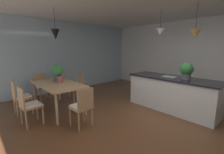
{
  "coord_description": "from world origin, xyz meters",
  "views": [
    {
      "loc": [
        1.75,
        -2.75,
        1.67
      ],
      "look_at": [
        -1.25,
        -0.04,
        0.92
      ],
      "focal_mm": 24.63,
      "sensor_mm": 36.0,
      "label": 1
    }
  ],
  "objects_px": {
    "chair_kitchen_end": "(82,106)",
    "chair_far_left": "(78,86)",
    "dining_table": "(58,86)",
    "potted_plant_on_island": "(187,70)",
    "chair_near_right": "(29,105)",
    "chair_near_left": "(20,96)",
    "vase_on_dining_table": "(60,80)",
    "chair_window_end": "(42,85)",
    "kitchen_island": "(172,93)",
    "potted_plant_on_table": "(57,72)"
  },
  "relations": [
    {
      "from": "chair_kitchen_end",
      "to": "chair_far_left",
      "type": "distance_m",
      "value": 1.81
    },
    {
      "from": "dining_table",
      "to": "chair_near_right",
      "type": "xyz_separation_m",
      "value": [
        0.39,
        -0.82,
        -0.21
      ]
    },
    {
      "from": "chair_far_left",
      "to": "vase_on_dining_table",
      "type": "xyz_separation_m",
      "value": [
        0.41,
        -0.75,
        0.37
      ]
    },
    {
      "from": "chair_near_right",
      "to": "chair_kitchen_end",
      "type": "distance_m",
      "value": 1.18
    },
    {
      "from": "kitchen_island",
      "to": "vase_on_dining_table",
      "type": "height_order",
      "value": "vase_on_dining_table"
    },
    {
      "from": "potted_plant_on_island",
      "to": "potted_plant_on_table",
      "type": "xyz_separation_m",
      "value": [
        -2.63,
        -2.22,
        -0.11
      ]
    },
    {
      "from": "chair_kitchen_end",
      "to": "potted_plant_on_island",
      "type": "distance_m",
      "value": 2.69
    },
    {
      "from": "chair_kitchen_end",
      "to": "potted_plant_on_island",
      "type": "bearing_deg",
      "value": 64.11
    },
    {
      "from": "dining_table",
      "to": "chair_kitchen_end",
      "type": "relative_size",
      "value": 1.98
    },
    {
      "from": "dining_table",
      "to": "potted_plant_on_island",
      "type": "bearing_deg",
      "value": 44.68
    },
    {
      "from": "chair_kitchen_end",
      "to": "potted_plant_on_table",
      "type": "height_order",
      "value": "potted_plant_on_table"
    },
    {
      "from": "chair_near_right",
      "to": "potted_plant_on_table",
      "type": "distance_m",
      "value": 1.27
    },
    {
      "from": "chair_near_left",
      "to": "chair_near_right",
      "type": "distance_m",
      "value": 0.78
    },
    {
      "from": "chair_kitchen_end",
      "to": "vase_on_dining_table",
      "type": "height_order",
      "value": "vase_on_dining_table"
    },
    {
      "from": "kitchen_island",
      "to": "potted_plant_on_island",
      "type": "bearing_deg",
      "value": 0.0
    },
    {
      "from": "kitchen_island",
      "to": "vase_on_dining_table",
      "type": "distance_m",
      "value": 3.05
    },
    {
      "from": "chair_far_left",
      "to": "kitchen_island",
      "type": "height_order",
      "value": "kitchen_island"
    },
    {
      "from": "chair_window_end",
      "to": "chair_near_right",
      "type": "height_order",
      "value": "same"
    },
    {
      "from": "chair_near_right",
      "to": "potted_plant_on_table",
      "type": "xyz_separation_m",
      "value": [
        -0.65,
        0.94,
        0.55
      ]
    },
    {
      "from": "chair_window_end",
      "to": "chair_near_left",
      "type": "bearing_deg",
      "value": -44.06
    },
    {
      "from": "chair_far_left",
      "to": "dining_table",
      "type": "bearing_deg",
      "value": -64.8
    },
    {
      "from": "chair_near_left",
      "to": "chair_window_end",
      "type": "xyz_separation_m",
      "value": [
        -0.84,
        0.82,
        0.0
      ]
    },
    {
      "from": "chair_window_end",
      "to": "chair_near_right",
      "type": "xyz_separation_m",
      "value": [
        1.62,
        -0.82,
        0.0
      ]
    },
    {
      "from": "chair_near_left",
      "to": "chair_far_left",
      "type": "relative_size",
      "value": 1.0
    },
    {
      "from": "chair_far_left",
      "to": "potted_plant_on_island",
      "type": "relative_size",
      "value": 2.03
    },
    {
      "from": "kitchen_island",
      "to": "potted_plant_on_island",
      "type": "xyz_separation_m",
      "value": [
        0.34,
        0.0,
        0.67
      ]
    },
    {
      "from": "dining_table",
      "to": "potted_plant_on_island",
      "type": "relative_size",
      "value": 4.03
    },
    {
      "from": "kitchen_island",
      "to": "chair_window_end",
      "type": "bearing_deg",
      "value": -144.28
    },
    {
      "from": "chair_near_right",
      "to": "potted_plant_on_island",
      "type": "relative_size",
      "value": 2.03
    },
    {
      "from": "dining_table",
      "to": "potted_plant_on_table",
      "type": "xyz_separation_m",
      "value": [
        -0.26,
        0.13,
        0.34
      ]
    },
    {
      "from": "dining_table",
      "to": "chair_near_right",
      "type": "distance_m",
      "value": 0.93
    },
    {
      "from": "chair_near_left",
      "to": "chair_window_end",
      "type": "bearing_deg",
      "value": 135.94
    },
    {
      "from": "chair_kitchen_end",
      "to": "vase_on_dining_table",
      "type": "relative_size",
      "value": 5.02
    },
    {
      "from": "chair_window_end",
      "to": "dining_table",
      "type": "bearing_deg",
      "value": 0.08
    },
    {
      "from": "potted_plant_on_table",
      "to": "vase_on_dining_table",
      "type": "height_order",
      "value": "potted_plant_on_table"
    },
    {
      "from": "potted_plant_on_island",
      "to": "chair_kitchen_end",
      "type": "bearing_deg",
      "value": -115.89
    },
    {
      "from": "dining_table",
      "to": "vase_on_dining_table",
      "type": "bearing_deg",
      "value": 70.83
    },
    {
      "from": "potted_plant_on_table",
      "to": "kitchen_island",
      "type": "bearing_deg",
      "value": 44.08
    },
    {
      "from": "chair_near_left",
      "to": "chair_near_right",
      "type": "xyz_separation_m",
      "value": [
        0.78,
        0.0,
        0.0
      ]
    },
    {
      "from": "chair_near_left",
      "to": "vase_on_dining_table",
      "type": "height_order",
      "value": "vase_on_dining_table"
    },
    {
      "from": "chair_window_end",
      "to": "vase_on_dining_table",
      "type": "bearing_deg",
      "value": 3.34
    },
    {
      "from": "dining_table",
      "to": "chair_near_left",
      "type": "xyz_separation_m",
      "value": [
        -0.39,
        -0.82,
        -0.21
      ]
    },
    {
      "from": "dining_table",
      "to": "vase_on_dining_table",
      "type": "relative_size",
      "value": 9.97
    },
    {
      "from": "dining_table",
      "to": "chair_far_left",
      "type": "bearing_deg",
      "value": 115.2
    },
    {
      "from": "chair_near_right",
      "to": "chair_near_left",
      "type": "bearing_deg",
      "value": -180.0
    },
    {
      "from": "chair_window_end",
      "to": "vase_on_dining_table",
      "type": "relative_size",
      "value": 5.02
    },
    {
      "from": "chair_near_left",
      "to": "dining_table",
      "type": "bearing_deg",
      "value": 64.58
    },
    {
      "from": "chair_near_right",
      "to": "chair_kitchen_end",
      "type": "relative_size",
      "value": 1.0
    },
    {
      "from": "dining_table",
      "to": "kitchen_island",
      "type": "bearing_deg",
      "value": 49.13
    },
    {
      "from": "chair_near_left",
      "to": "vase_on_dining_table",
      "type": "xyz_separation_m",
      "value": [
        0.41,
        0.89,
        0.37
      ]
    }
  ]
}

